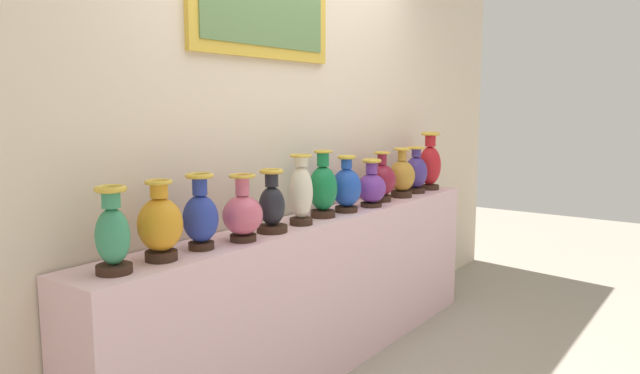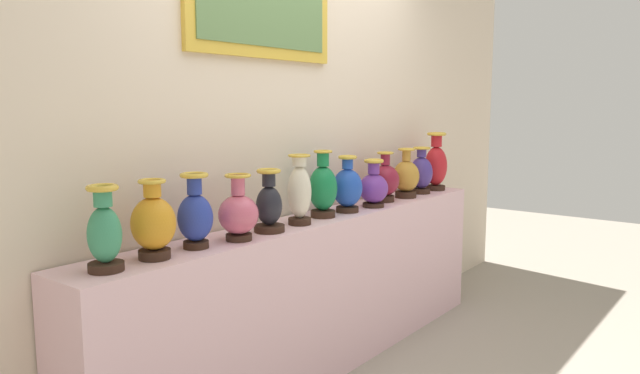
{
  "view_description": "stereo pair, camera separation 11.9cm",
  "coord_description": "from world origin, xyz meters",
  "px_view_note": "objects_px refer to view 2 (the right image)",
  "views": [
    {
      "loc": [
        -2.66,
        -1.91,
        1.52
      ],
      "look_at": [
        0.0,
        0.0,
        1.07
      ],
      "focal_mm": 33.22,
      "sensor_mm": 36.0,
      "label": 1
    },
    {
      "loc": [
        -2.59,
        -2.01,
        1.52
      ],
      "look_at": [
        0.0,
        0.0,
        1.07
      ],
      "focal_mm": 33.22,
      "sensor_mm": 36.0,
      "label": 2
    }
  ],
  "objects_px": {
    "vase_indigo": "(421,173)",
    "vase_crimson": "(436,165)",
    "vase_violet": "(374,187)",
    "vase_onyx": "(269,205)",
    "vase_burgundy": "(385,180)",
    "vase_jade": "(104,233)",
    "vase_ivory": "(300,192)",
    "vase_rose": "(238,213)",
    "vase_amber": "(153,223)",
    "vase_ochre": "(406,177)",
    "vase_sapphire": "(347,188)",
    "vase_cobalt": "(195,215)",
    "vase_emerald": "(323,189)"
  },
  "relations": [
    {
      "from": "vase_onyx",
      "to": "vase_emerald",
      "type": "distance_m",
      "value": 0.47
    },
    {
      "from": "vase_burgundy",
      "to": "vase_jade",
      "type": "bearing_deg",
      "value": -179.25
    },
    {
      "from": "vase_emerald",
      "to": "vase_crimson",
      "type": "height_order",
      "value": "vase_crimson"
    },
    {
      "from": "vase_cobalt",
      "to": "vase_jade",
      "type": "bearing_deg",
      "value": -178.08
    },
    {
      "from": "vase_jade",
      "to": "vase_onyx",
      "type": "relative_size",
      "value": 1.05
    },
    {
      "from": "vase_amber",
      "to": "vase_ochre",
      "type": "distance_m",
      "value": 2.06
    },
    {
      "from": "vase_rose",
      "to": "vase_crimson",
      "type": "relative_size",
      "value": 0.73
    },
    {
      "from": "vase_violet",
      "to": "vase_ochre",
      "type": "bearing_deg",
      "value": 3.7
    },
    {
      "from": "vase_cobalt",
      "to": "vase_indigo",
      "type": "bearing_deg",
      "value": 0.05
    },
    {
      "from": "vase_jade",
      "to": "vase_crimson",
      "type": "distance_m",
      "value": 2.74
    },
    {
      "from": "vase_violet",
      "to": "vase_burgundy",
      "type": "xyz_separation_m",
      "value": [
        0.22,
        0.05,
        0.02
      ]
    },
    {
      "from": "vase_ivory",
      "to": "vase_ochre",
      "type": "distance_m",
      "value": 1.15
    },
    {
      "from": "vase_onyx",
      "to": "vase_ivory",
      "type": "height_order",
      "value": "vase_ivory"
    },
    {
      "from": "vase_sapphire",
      "to": "vase_emerald",
      "type": "bearing_deg",
      "value": 175.6
    },
    {
      "from": "vase_indigo",
      "to": "vase_crimson",
      "type": "xyz_separation_m",
      "value": [
        0.22,
        -0.0,
        0.04
      ]
    },
    {
      "from": "vase_indigo",
      "to": "vase_crimson",
      "type": "distance_m",
      "value": 0.22
    },
    {
      "from": "vase_violet",
      "to": "vase_ochre",
      "type": "relative_size",
      "value": 0.88
    },
    {
      "from": "vase_sapphire",
      "to": "vase_violet",
      "type": "xyz_separation_m",
      "value": [
        0.24,
        -0.03,
        -0.02
      ]
    },
    {
      "from": "vase_violet",
      "to": "vase_burgundy",
      "type": "height_order",
      "value": "vase_burgundy"
    },
    {
      "from": "vase_emerald",
      "to": "vase_violet",
      "type": "bearing_deg",
      "value": -5.25
    },
    {
      "from": "vase_crimson",
      "to": "vase_amber",
      "type": "bearing_deg",
      "value": -179.81
    },
    {
      "from": "vase_onyx",
      "to": "vase_burgundy",
      "type": "height_order",
      "value": "vase_burgundy"
    },
    {
      "from": "vase_jade",
      "to": "vase_emerald",
      "type": "distance_m",
      "value": 1.37
    },
    {
      "from": "vase_rose",
      "to": "vase_indigo",
      "type": "height_order",
      "value": "vase_indigo"
    },
    {
      "from": "vase_rose",
      "to": "vase_indigo",
      "type": "bearing_deg",
      "value": 1.29
    },
    {
      "from": "vase_sapphire",
      "to": "vase_ochre",
      "type": "distance_m",
      "value": 0.7
    },
    {
      "from": "vase_ivory",
      "to": "vase_ochre",
      "type": "bearing_deg",
      "value": 0.82
    },
    {
      "from": "vase_ochre",
      "to": "vase_emerald",
      "type": "bearing_deg",
      "value": 179.19
    },
    {
      "from": "vase_cobalt",
      "to": "vase_violet",
      "type": "height_order",
      "value": "vase_cobalt"
    },
    {
      "from": "vase_amber",
      "to": "vase_sapphire",
      "type": "xyz_separation_m",
      "value": [
        1.36,
        -0.0,
        -0.0
      ]
    },
    {
      "from": "vase_burgundy",
      "to": "vase_ochre",
      "type": "bearing_deg",
      "value": -5.14
    },
    {
      "from": "vase_sapphire",
      "to": "vase_ochre",
      "type": "bearing_deg",
      "value": 0.3
    },
    {
      "from": "vase_ochre",
      "to": "vase_indigo",
      "type": "relative_size",
      "value": 1.02
    },
    {
      "from": "vase_rose",
      "to": "vase_violet",
      "type": "distance_m",
      "value": 1.16
    },
    {
      "from": "vase_amber",
      "to": "vase_onyx",
      "type": "relative_size",
      "value": 1.05
    },
    {
      "from": "vase_burgundy",
      "to": "vase_onyx",
      "type": "bearing_deg",
      "value": -178.24
    },
    {
      "from": "vase_violet",
      "to": "vase_onyx",
      "type": "bearing_deg",
      "value": 179.07
    },
    {
      "from": "vase_sapphire",
      "to": "vase_violet",
      "type": "height_order",
      "value": "vase_sapphire"
    },
    {
      "from": "vase_emerald",
      "to": "vase_burgundy",
      "type": "bearing_deg",
      "value": 0.72
    },
    {
      "from": "vase_rose",
      "to": "vase_amber",
      "type": "bearing_deg",
      "value": 176.13
    },
    {
      "from": "vase_burgundy",
      "to": "vase_crimson",
      "type": "xyz_separation_m",
      "value": [
        0.69,
        -0.01,
        0.05
      ]
    },
    {
      "from": "vase_ochre",
      "to": "vase_burgundy",
      "type": "bearing_deg",
      "value": 174.86
    },
    {
      "from": "vase_ochre",
      "to": "vase_jade",
      "type": "bearing_deg",
      "value": -179.86
    },
    {
      "from": "vase_jade",
      "to": "vase_violet",
      "type": "relative_size",
      "value": 1.11
    },
    {
      "from": "vase_amber",
      "to": "vase_cobalt",
      "type": "relative_size",
      "value": 0.99
    },
    {
      "from": "vase_cobalt",
      "to": "vase_onyx",
      "type": "relative_size",
      "value": 1.06
    },
    {
      "from": "vase_onyx",
      "to": "vase_ochre",
      "type": "bearing_deg",
      "value": 0.58
    },
    {
      "from": "vase_rose",
      "to": "vase_burgundy",
      "type": "xyz_separation_m",
      "value": [
        1.37,
        0.05,
        0.01
      ]
    },
    {
      "from": "vase_rose",
      "to": "vase_sapphire",
      "type": "bearing_deg",
      "value": 1.67
    },
    {
      "from": "vase_onyx",
      "to": "vase_crimson",
      "type": "distance_m",
      "value": 1.84
    }
  ]
}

